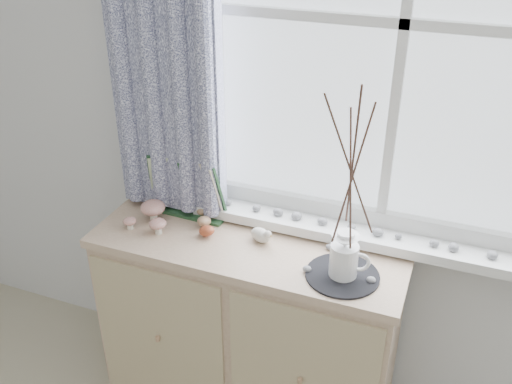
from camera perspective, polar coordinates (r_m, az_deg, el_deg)
sideboard at (r=2.42m, az=-0.74°, el=-13.40°), size 1.20×0.45×0.85m
botanical_book at (r=2.26m, az=-7.21°, el=0.38°), size 0.38×0.15×0.26m
toadstool_cluster at (r=2.27m, az=-10.41°, el=-2.11°), size 0.18×0.15×0.09m
wooden_eggs at (r=2.24m, az=-5.17°, el=-2.87°), size 0.13×0.17×0.07m
songbird_figurine at (r=2.14m, az=0.48°, el=-4.25°), size 0.13×0.09×0.06m
crocheted_doily at (r=2.00m, az=8.63°, el=-8.23°), size 0.26×0.26×0.01m
twig_pitcher at (r=1.79m, az=9.61°, el=2.45°), size 0.31×0.31×0.73m
sideboard_pebbles at (r=2.07m, az=7.09°, el=-6.47°), size 0.33×0.23×0.02m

